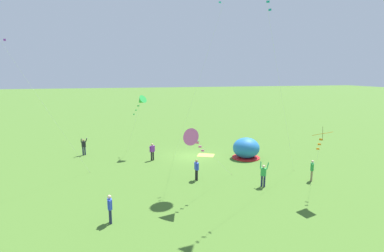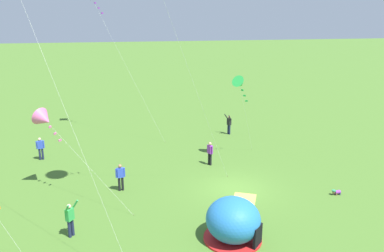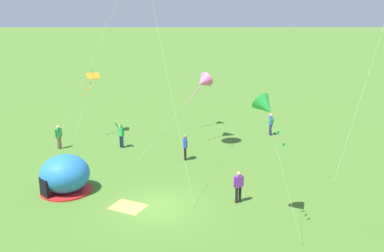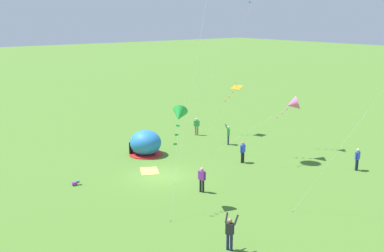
{
  "view_description": "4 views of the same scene",
  "coord_description": "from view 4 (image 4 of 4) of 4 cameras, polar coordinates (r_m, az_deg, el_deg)",
  "views": [
    {
      "loc": [
        7.31,
        29.24,
        8.57
      ],
      "look_at": [
        0.91,
        3.49,
        3.84
      ],
      "focal_mm": 28.0,
      "sensor_mm": 36.0,
      "label": 1
    },
    {
      "loc": [
        -20.09,
        7.35,
        10.26
      ],
      "look_at": [
        1.8,
        2.37,
        3.73
      ],
      "focal_mm": 35.0,
      "sensor_mm": 36.0,
      "label": 2
    },
    {
      "loc": [
        1.67,
        -21.0,
        10.27
      ],
      "look_at": [
        1.82,
        2.5,
        3.59
      ],
      "focal_mm": 42.0,
      "sensor_mm": 36.0,
      "label": 3
    },
    {
      "loc": [
        25.99,
        -17.08,
        11.45
      ],
      "look_at": [
        0.84,
        2.27,
        3.61
      ],
      "focal_mm": 42.0,
      "sensor_mm": 36.0,
      "label": 4
    }
  ],
  "objects": [
    {
      "name": "popup_tent",
      "position": [
        37.96,
        -5.93,
        -2.19
      ],
      "size": [
        2.81,
        2.81,
        2.1
      ],
      "color": "#2672BF",
      "rests_on": "ground"
    },
    {
      "name": "person_near_tent",
      "position": [
        35.94,
        6.46,
        -3.18
      ],
      "size": [
        0.29,
        0.58,
        1.72
      ],
      "color": "black",
      "rests_on": "ground"
    },
    {
      "name": "picnic_blanket",
      "position": [
        34.29,
        -5.43,
        -5.68
      ],
      "size": [
        2.1,
        1.92,
        0.01
      ],
      "primitive_type": "cube",
      "rotation": [
        0.0,
        0.0,
        -0.46
      ],
      "color": "gold",
      "rests_on": "ground"
    },
    {
      "name": "kite_green",
      "position": [
        26.53,
        -1.62,
        1.39
      ],
      "size": [
        2.28,
        2.55,
        6.31
      ],
      "color": "silver",
      "rests_on": "ground"
    },
    {
      "name": "person_arms_raised",
      "position": [
        40.83,
        4.62,
        -1.0
      ],
      "size": [
        0.71,
        0.69,
        1.89
      ],
      "color": "#1E2347",
      "rests_on": "ground"
    },
    {
      "name": "toddler_crawling",
      "position": [
        32.33,
        -14.53,
        -6.99
      ],
      "size": [
        0.27,
        0.55,
        0.32
      ],
      "color": "purple",
      "rests_on": "ground"
    },
    {
      "name": "person_with_toddler",
      "position": [
        29.88,
        1.27,
        -6.67
      ],
      "size": [
        0.55,
        0.37,
        1.72
      ],
      "color": "black",
      "rests_on": "ground"
    },
    {
      "name": "kite_orange",
      "position": [
        43.95,
        5.52,
        4.66
      ],
      "size": [
        1.92,
        3.19,
        5.1
      ],
      "color": "silver",
      "rests_on": "ground"
    },
    {
      "name": "person_watching_sky",
      "position": [
        36.19,
        20.26,
        -3.85
      ],
      "size": [
        0.28,
        0.59,
        1.72
      ],
      "color": "#1E2347",
      "rests_on": "ground"
    },
    {
      "name": "ground_plane",
      "position": [
        33.14,
        -4.02,
        -6.37
      ],
      "size": [
        300.0,
        300.0,
        0.0
      ],
      "primitive_type": "plane",
      "color": "#477028"
    },
    {
      "name": "kite_pink",
      "position": [
        37.26,
        12.65,
        2.73
      ],
      "size": [
        5.36,
        5.55,
        5.14
      ],
      "color": "silver",
      "rests_on": "ground"
    },
    {
      "name": "person_strolling",
      "position": [
        43.94,
        0.59,
        0.07
      ],
      "size": [
        0.42,
        0.48,
        1.72
      ],
      "color": "#8C7251",
      "rests_on": "ground"
    },
    {
      "name": "person_center_field",
      "position": [
        22.97,
        4.83,
        -13.24
      ],
      "size": [
        0.71,
        0.62,
        1.89
      ],
      "color": "#1E2347",
      "rests_on": "ground"
    }
  ]
}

